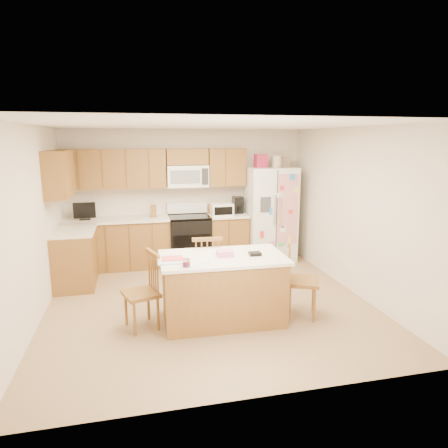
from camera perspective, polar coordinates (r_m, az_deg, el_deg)
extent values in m
plane|color=#967153|center=(5.90, -2.19, -11.10)|extent=(4.50, 4.50, 0.00)
cube|color=beige|center=(7.73, -5.40, 4.02)|extent=(4.50, 0.10, 2.50)
cube|color=beige|center=(3.42, 4.76, -6.20)|extent=(4.50, 0.10, 2.50)
cube|color=beige|center=(5.59, -25.62, -0.19)|extent=(0.10, 4.50, 2.50)
cube|color=beige|center=(6.34, 18.12, 1.73)|extent=(0.10, 4.50, 2.50)
cube|color=white|center=(5.43, -2.41, 13.94)|extent=(4.50, 4.50, 0.04)
cube|color=olive|center=(7.53, -14.95, -2.84)|extent=(1.87, 0.60, 0.88)
cube|color=olive|center=(7.72, 0.47, -2.06)|extent=(0.72, 0.60, 0.88)
cube|color=olive|center=(6.84, -20.47, -4.69)|extent=(0.60, 0.95, 0.88)
cube|color=#F4E8C9|center=(7.42, -15.14, 0.58)|extent=(1.87, 0.64, 0.04)
cube|color=#F4E8C9|center=(7.62, 0.49, 1.28)|extent=(0.72, 0.64, 0.04)
cube|color=#F4E8C9|center=(6.73, -20.67, -0.92)|extent=(0.64, 0.95, 0.04)
cube|color=olive|center=(7.45, -15.56, 7.59)|extent=(1.85, 0.33, 0.70)
cube|color=olive|center=(7.64, 0.32, 8.13)|extent=(0.70, 0.33, 0.70)
cube|color=olive|center=(7.50, -5.35, 9.57)|extent=(0.76, 0.33, 0.29)
cube|color=olive|center=(6.62, -22.49, 6.63)|extent=(0.33, 0.95, 0.70)
cube|color=brown|center=(7.33, -20.14, 7.24)|extent=(0.02, 0.01, 0.66)
cube|color=brown|center=(7.29, -19.62, -3.63)|extent=(0.02, 0.01, 0.84)
cube|color=brown|center=(7.29, -17.00, 7.43)|extent=(0.02, 0.01, 0.66)
cube|color=brown|center=(7.25, -16.48, -3.51)|extent=(0.02, 0.01, 0.84)
cube|color=brown|center=(7.27, -13.83, 7.59)|extent=(0.02, 0.01, 0.66)
cube|color=brown|center=(7.23, -13.31, -3.37)|extent=(0.02, 0.01, 0.84)
cube|color=brown|center=(7.28, -10.65, 7.73)|extent=(0.01, 0.01, 0.66)
cube|color=brown|center=(7.24, -10.14, -3.22)|extent=(0.01, 0.01, 0.84)
cube|color=brown|center=(7.47, 0.24, 8.04)|extent=(0.01, 0.01, 0.66)
cube|color=brown|center=(7.43, 0.71, -2.63)|extent=(0.01, 0.01, 0.84)
cube|color=white|center=(7.49, -5.27, 6.85)|extent=(0.76, 0.38, 0.40)
cube|color=slate|center=(7.29, -5.53, 6.71)|extent=(0.54, 0.01, 0.24)
cube|color=#262626|center=(7.35, -2.73, 6.79)|extent=(0.12, 0.01, 0.30)
cube|color=olive|center=(7.41, -10.05, 1.82)|extent=(0.10, 0.14, 0.22)
cube|color=black|center=(7.49, -19.23, 0.66)|extent=(0.18, 0.12, 0.02)
cube|color=black|center=(7.46, -19.32, 1.86)|extent=(0.38, 0.03, 0.28)
cube|color=#C0670F|center=(7.65, -0.83, 2.17)|extent=(0.35, 0.22, 0.18)
cube|color=white|center=(7.43, -0.31, 2.07)|extent=(0.40, 0.28, 0.23)
cube|color=black|center=(7.29, -0.07, 1.88)|extent=(0.34, 0.01, 0.15)
cube|color=black|center=(7.69, 1.98, 2.75)|extent=(0.18, 0.22, 0.32)
cylinder|color=black|center=(7.64, 2.11, 2.15)|extent=(0.12, 0.12, 0.12)
cube|color=black|center=(7.57, -4.96, -2.39)|extent=(0.76, 0.64, 0.88)
cube|color=black|center=(7.27, -4.60, -3.16)|extent=(0.68, 0.01, 0.42)
cube|color=black|center=(7.47, -5.02, 1.07)|extent=(0.76, 0.64, 0.03)
cube|color=white|center=(7.70, -5.31, 2.34)|extent=(0.76, 0.10, 0.20)
cube|color=white|center=(7.79, 6.55, 1.44)|extent=(0.90, 0.75, 1.80)
cube|color=#4C4C4C|center=(7.43, 7.53, 0.92)|extent=(0.02, 0.01, 1.75)
cube|color=silver|center=(7.37, 7.26, 2.01)|extent=(0.02, 0.03, 0.55)
cube|color=silver|center=(7.40, 7.99, 2.04)|extent=(0.02, 0.03, 0.55)
cube|color=#3F3F44|center=(7.32, 5.96, 2.77)|extent=(0.20, 0.01, 0.28)
cube|color=#D84C59|center=(7.48, 9.00, 2.11)|extent=(0.42, 0.01, 1.30)
cube|color=#A21D3F|center=(7.60, 5.30, 8.96)|extent=(0.22, 0.22, 0.24)
cylinder|color=tan|center=(7.66, 7.57, 8.86)|extent=(0.18, 0.18, 0.22)
cube|color=#886C5A|center=(7.84, 8.48, 8.76)|extent=(0.18, 0.20, 0.18)
cube|color=olive|center=(5.22, -0.18, -9.37)|extent=(1.52, 0.88, 0.83)
cube|color=#F4E8C9|center=(5.08, -0.18, -4.81)|extent=(1.61, 0.96, 0.04)
cylinder|color=#A21D3F|center=(4.67, -5.40, -5.72)|extent=(0.08, 0.08, 0.06)
cylinder|color=white|center=(4.67, -5.40, -5.55)|extent=(0.09, 0.09, 0.09)
cube|color=#D07297|center=(5.06, 0.13, -4.22)|extent=(0.20, 0.15, 0.07)
cube|color=black|center=(5.11, 4.44, -4.26)|extent=(0.15, 0.12, 0.04)
cube|color=white|center=(4.87, -7.72, -5.32)|extent=(0.31, 0.25, 0.01)
cube|color=#D84C4C|center=(4.94, -7.35, -4.88)|extent=(0.26, 0.21, 0.01)
cylinder|color=white|center=(4.80, -2.86, -5.52)|extent=(0.14, 0.05, 0.01)
cube|color=olive|center=(5.10, -11.78, -9.75)|extent=(0.51, 0.52, 0.04)
cylinder|color=olive|center=(5.30, -13.83, -11.73)|extent=(0.04, 0.04, 0.43)
cylinder|color=olive|center=(5.00, -12.66, -13.14)|extent=(0.04, 0.04, 0.43)
cylinder|color=olive|center=(5.38, -10.75, -11.21)|extent=(0.04, 0.04, 0.43)
cylinder|color=olive|center=(5.09, -9.40, -12.55)|extent=(0.04, 0.04, 0.43)
cylinder|color=olive|center=(5.20, -10.67, -6.26)|extent=(0.02, 0.02, 0.48)
cylinder|color=olive|center=(5.13, -10.38, -6.49)|extent=(0.02, 0.02, 0.48)
cylinder|color=olive|center=(5.07, -10.09, -6.73)|extent=(0.02, 0.02, 0.48)
cylinder|color=olive|center=(5.00, -9.78, -6.97)|extent=(0.02, 0.02, 0.48)
cylinder|color=olive|center=(4.93, -9.47, -7.22)|extent=(0.02, 0.02, 0.48)
cube|color=olive|center=(4.99, -10.19, -4.14)|extent=(0.16, 0.39, 0.05)
cube|color=olive|center=(5.76, -2.54, -6.75)|extent=(0.47, 0.45, 0.05)
cylinder|color=olive|center=(6.01, -0.97, -8.40)|extent=(0.04, 0.04, 0.44)
cylinder|color=olive|center=(5.98, -4.35, -8.54)|extent=(0.04, 0.04, 0.44)
cylinder|color=olive|center=(5.72, -0.59, -9.47)|extent=(0.04, 0.04, 0.44)
cylinder|color=olive|center=(5.69, -4.15, -9.62)|extent=(0.04, 0.04, 0.44)
cylinder|color=olive|center=(5.53, -0.79, -4.63)|extent=(0.02, 0.02, 0.50)
cylinder|color=olive|center=(5.52, -1.59, -4.66)|extent=(0.02, 0.02, 0.50)
cylinder|color=olive|center=(5.51, -2.39, -4.69)|extent=(0.02, 0.02, 0.50)
cylinder|color=olive|center=(5.51, -3.20, -4.72)|extent=(0.02, 0.02, 0.50)
cylinder|color=olive|center=(5.50, -4.00, -4.74)|extent=(0.02, 0.02, 0.50)
cube|color=olive|center=(5.45, -2.42, -2.19)|extent=(0.41, 0.08, 0.05)
cube|color=olive|center=(5.42, 11.12, -8.03)|extent=(0.57, 0.58, 0.05)
cylinder|color=olive|center=(5.34, 12.75, -11.27)|extent=(0.04, 0.04, 0.46)
cylinder|color=olive|center=(5.68, 12.66, -9.84)|extent=(0.04, 0.04, 0.46)
cylinder|color=olive|center=(5.34, 9.26, -11.14)|extent=(0.04, 0.04, 0.46)
cylinder|color=olive|center=(5.68, 9.39, -9.72)|extent=(0.04, 0.04, 0.46)
cylinder|color=olive|center=(5.18, 9.22, -5.66)|extent=(0.02, 0.02, 0.51)
cylinder|color=olive|center=(5.26, 9.25, -5.40)|extent=(0.02, 0.02, 0.51)
cylinder|color=olive|center=(5.33, 9.28, -5.15)|extent=(0.02, 0.02, 0.51)
cylinder|color=olive|center=(5.41, 9.31, -4.90)|extent=(0.02, 0.02, 0.51)
cylinder|color=olive|center=(5.49, 9.34, -4.66)|extent=(0.02, 0.02, 0.51)
cube|color=olive|center=(5.26, 9.38, -2.48)|extent=(0.21, 0.41, 0.05)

